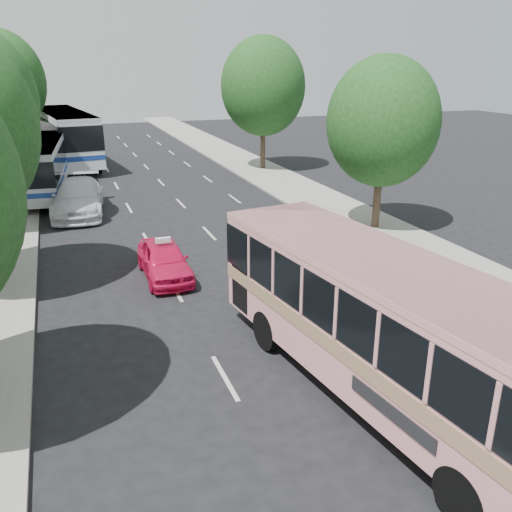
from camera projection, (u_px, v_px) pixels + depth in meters
name	position (u px, v px, depth m)	size (l,w,h in m)	color
ground	(266.00, 331.00, 16.18)	(120.00, 120.00, 0.00)	black
sidewalk_left	(3.00, 200.00, 31.08)	(4.00, 90.00, 0.15)	#9E998E
sidewalk_right	(277.00, 179.00, 36.58)	(4.00, 90.00, 0.12)	#9E998E
tree_left_e	(0.00, 79.00, 37.72)	(6.30, 6.30, 9.82)	#38281E
tree_left_f	(5.00, 81.00, 44.87)	(5.88, 5.88, 9.16)	#38281E
tree_right_near	(385.00, 118.00, 24.27)	(5.10, 5.10, 7.95)	#38281E
tree_right_far	(264.00, 83.00, 38.18)	(6.00, 6.00, 9.35)	#38281E
pink_bus	(383.00, 315.00, 12.34)	(4.22, 11.10, 3.45)	pink
pink_taxi	(164.00, 260.00, 19.98)	(1.61, 4.01, 1.37)	#E3134D
white_pickup	(78.00, 197.00, 28.27)	(2.47, 6.08, 1.76)	white
tour_coach_front	(42.00, 163.00, 31.94)	(3.25, 10.87, 3.20)	silver
tour_coach_rear	(65.00, 133.00, 41.36)	(4.65, 13.75, 4.04)	white
taxi_roof_sign	(163.00, 240.00, 19.71)	(0.55, 0.18, 0.18)	silver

